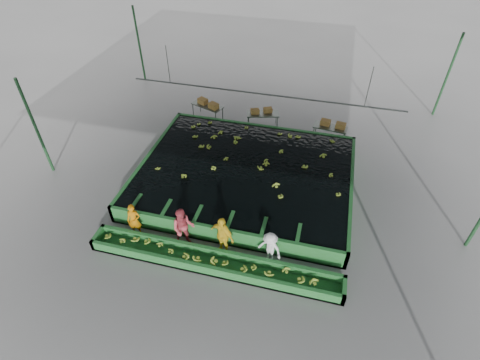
% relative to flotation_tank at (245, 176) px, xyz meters
% --- Properties ---
extents(ground, '(80.00, 80.00, 0.00)m').
position_rel_flotation_tank_xyz_m(ground, '(0.00, -1.50, -0.45)').
color(ground, slate).
rests_on(ground, ground).
extents(shed_roof, '(20.00, 22.00, 0.04)m').
position_rel_flotation_tank_xyz_m(shed_roof, '(0.00, -1.50, 4.55)').
color(shed_roof, gray).
rests_on(shed_roof, shed_posts).
extents(shed_posts, '(20.00, 22.00, 5.00)m').
position_rel_flotation_tank_xyz_m(shed_posts, '(0.00, -1.50, 2.05)').
color(shed_posts, '#22512A').
rests_on(shed_posts, ground).
extents(flotation_tank, '(10.00, 8.00, 0.90)m').
position_rel_flotation_tank_xyz_m(flotation_tank, '(0.00, 0.00, 0.00)').
color(flotation_tank, '#256E2F').
rests_on(flotation_tank, ground).
extents(tank_water, '(9.70, 7.70, 0.00)m').
position_rel_flotation_tank_xyz_m(tank_water, '(0.00, -0.00, 0.40)').
color(tank_water, black).
rests_on(tank_water, flotation_tank).
extents(sorting_trough, '(10.00, 1.00, 0.50)m').
position_rel_flotation_tank_xyz_m(sorting_trough, '(0.00, -5.10, -0.20)').
color(sorting_trough, '#256E2F').
rests_on(sorting_trough, ground).
extents(cableway_rail, '(0.08, 0.08, 14.00)m').
position_rel_flotation_tank_xyz_m(cableway_rail, '(0.00, 3.50, 2.55)').
color(cableway_rail, '#59605B').
rests_on(cableway_rail, shed_roof).
extents(rail_hanger_left, '(0.04, 0.04, 2.00)m').
position_rel_flotation_tank_xyz_m(rail_hanger_left, '(-5.00, 3.50, 3.55)').
color(rail_hanger_left, '#59605B').
rests_on(rail_hanger_left, shed_roof).
extents(rail_hanger_right, '(0.04, 0.04, 2.00)m').
position_rel_flotation_tank_xyz_m(rail_hanger_right, '(5.00, 3.50, 3.55)').
color(rail_hanger_right, '#59605B').
rests_on(rail_hanger_right, shed_roof).
extents(worker_a, '(0.64, 0.48, 1.57)m').
position_rel_flotation_tank_xyz_m(worker_a, '(-3.63, -4.30, 0.34)').
color(worker_a, orange).
rests_on(worker_a, ground).
extents(worker_b, '(1.10, 0.99, 1.87)m').
position_rel_flotation_tank_xyz_m(worker_b, '(-1.46, -4.30, 0.49)').
color(worker_b, '#CE4652').
rests_on(worker_b, ground).
extents(worker_c, '(1.19, 0.86, 1.87)m').
position_rel_flotation_tank_xyz_m(worker_c, '(0.14, -4.30, 0.49)').
color(worker_c, yellow).
rests_on(worker_c, ground).
extents(worker_d, '(1.11, 0.86, 1.51)m').
position_rel_flotation_tank_xyz_m(worker_d, '(2.03, -4.30, 0.31)').
color(worker_d, white).
rests_on(worker_d, ground).
extents(packing_table_left, '(2.08, 1.38, 0.88)m').
position_rel_flotation_tank_xyz_m(packing_table_left, '(-3.66, 5.30, -0.01)').
color(packing_table_left, '#59605B').
rests_on(packing_table_left, ground).
extents(packing_table_mid, '(1.99, 1.21, 0.84)m').
position_rel_flotation_tank_xyz_m(packing_table_mid, '(-0.26, 5.24, -0.03)').
color(packing_table_mid, '#59605B').
rests_on(packing_table_mid, ground).
extents(packing_table_right, '(1.90, 0.96, 0.83)m').
position_rel_flotation_tank_xyz_m(packing_table_right, '(3.64, 4.80, -0.04)').
color(packing_table_right, '#59605B').
rests_on(packing_table_right, ground).
extents(box_stack_left, '(1.48, 0.99, 0.31)m').
position_rel_flotation_tank_xyz_m(box_stack_left, '(-3.58, 5.24, 0.43)').
color(box_stack_left, olive).
rests_on(box_stack_left, packing_table_left).
extents(box_stack_mid, '(1.27, 0.84, 0.27)m').
position_rel_flotation_tank_xyz_m(box_stack_mid, '(-0.36, 5.30, 0.39)').
color(box_stack_mid, olive).
rests_on(box_stack_mid, packing_table_mid).
extents(box_stack_right, '(1.41, 0.59, 0.29)m').
position_rel_flotation_tank_xyz_m(box_stack_right, '(3.75, 4.89, 0.38)').
color(box_stack_right, olive).
rests_on(box_stack_right, packing_table_right).
extents(floating_bananas, '(8.59, 5.86, 0.12)m').
position_rel_flotation_tank_xyz_m(floating_bananas, '(0.00, 0.80, 0.40)').
color(floating_bananas, '#9ABA36').
rests_on(floating_bananas, tank_water).
extents(trough_bananas, '(9.10, 0.61, 0.12)m').
position_rel_flotation_tank_xyz_m(trough_bananas, '(0.00, -5.10, -0.05)').
color(trough_bananas, '#9ABA36').
rests_on(trough_bananas, sorting_trough).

